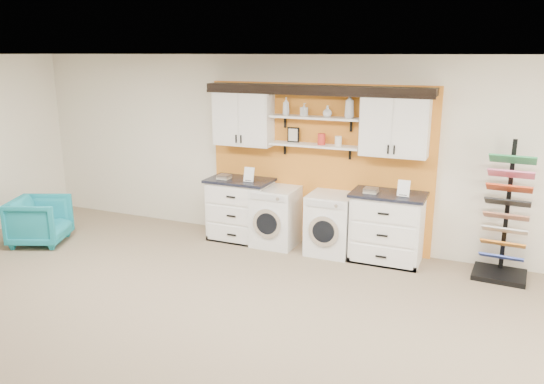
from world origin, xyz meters
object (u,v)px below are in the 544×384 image
at_px(washer, 276,216).
at_px(armchair, 40,221).
at_px(dryer, 331,223).
at_px(sample_rack, 504,236).
at_px(base_cabinet_left, 241,209).
at_px(base_cabinet_right, 387,227).

height_order(washer, armchair, washer).
relative_size(dryer, sample_rack, 0.49).
height_order(base_cabinet_left, armchair, base_cabinet_left).
xyz_separation_m(washer, dryer, (0.86, 0.00, -0.00)).
bearing_deg(base_cabinet_left, dryer, -0.13).
bearing_deg(base_cabinet_right, washer, -179.88).
xyz_separation_m(base_cabinet_left, dryer, (1.45, -0.00, -0.04)).
height_order(washer, sample_rack, sample_rack).
distance_m(sample_rack, armchair, 6.61).
xyz_separation_m(base_cabinet_left, armchair, (-2.72, -1.37, -0.13)).
relative_size(base_cabinet_right, dryer, 1.14).
xyz_separation_m(washer, armchair, (-3.31, -1.37, -0.09)).
xyz_separation_m(washer, sample_rack, (3.14, 0.04, 0.11)).
bearing_deg(sample_rack, washer, -175.89).
height_order(base_cabinet_left, dryer, base_cabinet_left).
bearing_deg(base_cabinet_left, sample_rack, 0.57).
height_order(base_cabinet_right, armchair, base_cabinet_right).
xyz_separation_m(sample_rack, armchair, (-6.45, -1.41, -0.20)).
bearing_deg(base_cabinet_left, washer, -0.32).
bearing_deg(dryer, base_cabinet_left, 179.87).
height_order(base_cabinet_left, sample_rack, sample_rack).
distance_m(base_cabinet_left, washer, 0.60).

